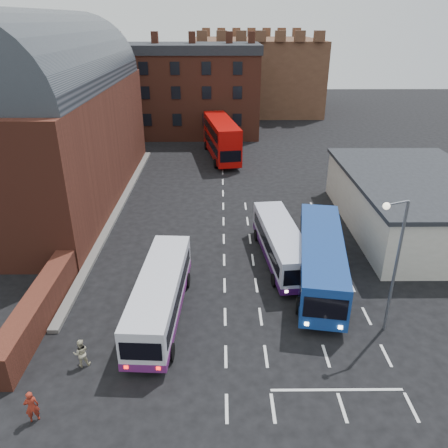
{
  "coord_description": "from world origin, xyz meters",
  "views": [
    {
      "loc": [
        -0.23,
        -17.6,
        15.21
      ],
      "look_at": [
        0.0,
        10.0,
        2.2
      ],
      "focal_mm": 35.0,
      "sensor_mm": 36.0,
      "label": 1
    }
  ],
  "objects_px": {
    "bus_blue": "(321,257)",
    "bus_white_outbound": "(160,293)",
    "bus_white_inbound": "(281,242)",
    "bus_red_double": "(221,138)",
    "street_lamp": "(394,256)",
    "pedestrian_red": "(32,406)",
    "pedestrian_beige": "(81,353)"
  },
  "relations": [
    {
      "from": "bus_blue",
      "to": "bus_white_outbound",
      "type": "bearing_deg",
      "value": 29.57
    },
    {
      "from": "bus_white_outbound",
      "to": "bus_blue",
      "type": "distance_m",
      "value": 10.19
    },
    {
      "from": "bus_white_inbound",
      "to": "bus_blue",
      "type": "bearing_deg",
      "value": 123.8
    },
    {
      "from": "bus_red_double",
      "to": "street_lamp",
      "type": "relative_size",
      "value": 1.54
    },
    {
      "from": "bus_white_outbound",
      "to": "street_lamp",
      "type": "bearing_deg",
      "value": -3.23
    },
    {
      "from": "pedestrian_red",
      "to": "bus_white_inbound",
      "type": "bearing_deg",
      "value": -156.6
    },
    {
      "from": "bus_blue",
      "to": "pedestrian_beige",
      "type": "height_order",
      "value": "bus_blue"
    },
    {
      "from": "bus_white_outbound",
      "to": "bus_blue",
      "type": "xyz_separation_m",
      "value": [
        9.59,
        3.46,
        0.23
      ]
    },
    {
      "from": "bus_red_double",
      "to": "pedestrian_beige",
      "type": "bearing_deg",
      "value": 69.09
    },
    {
      "from": "bus_white_inbound",
      "to": "bus_blue",
      "type": "distance_m",
      "value": 3.38
    },
    {
      "from": "bus_white_outbound",
      "to": "pedestrian_beige",
      "type": "bearing_deg",
      "value": -127.96
    },
    {
      "from": "bus_white_inbound",
      "to": "pedestrian_beige",
      "type": "height_order",
      "value": "bus_white_inbound"
    },
    {
      "from": "bus_red_double",
      "to": "pedestrian_red",
      "type": "relative_size",
      "value": 7.54
    },
    {
      "from": "bus_white_outbound",
      "to": "pedestrian_red",
      "type": "height_order",
      "value": "bus_white_outbound"
    },
    {
      "from": "bus_red_double",
      "to": "street_lamp",
      "type": "distance_m",
      "value": 33.26
    },
    {
      "from": "street_lamp",
      "to": "pedestrian_beige",
      "type": "bearing_deg",
      "value": -170.69
    },
    {
      "from": "street_lamp",
      "to": "pedestrian_red",
      "type": "relative_size",
      "value": 4.9
    },
    {
      "from": "bus_red_double",
      "to": "pedestrian_beige",
      "type": "relative_size",
      "value": 7.87
    },
    {
      "from": "pedestrian_beige",
      "to": "bus_red_double",
      "type": "bearing_deg",
      "value": -117.73
    },
    {
      "from": "bus_white_inbound",
      "to": "pedestrian_beige",
      "type": "relative_size",
      "value": 6.41
    },
    {
      "from": "pedestrian_red",
      "to": "pedestrian_beige",
      "type": "height_order",
      "value": "pedestrian_red"
    },
    {
      "from": "street_lamp",
      "to": "pedestrian_red",
      "type": "bearing_deg",
      "value": -160.8
    },
    {
      "from": "bus_white_outbound",
      "to": "pedestrian_red",
      "type": "relative_size",
      "value": 6.29
    },
    {
      "from": "bus_white_outbound",
      "to": "bus_red_double",
      "type": "relative_size",
      "value": 0.83
    },
    {
      "from": "bus_white_outbound",
      "to": "pedestrian_red",
      "type": "distance_m",
      "value": 8.37
    },
    {
      "from": "bus_blue",
      "to": "street_lamp",
      "type": "height_order",
      "value": "street_lamp"
    },
    {
      "from": "street_lamp",
      "to": "bus_blue",
      "type": "bearing_deg",
      "value": 116.16
    },
    {
      "from": "pedestrian_red",
      "to": "pedestrian_beige",
      "type": "bearing_deg",
      "value": -133.38
    },
    {
      "from": "bus_blue",
      "to": "pedestrian_red",
      "type": "relative_size",
      "value": 7.33
    },
    {
      "from": "bus_white_inbound",
      "to": "pedestrian_red",
      "type": "distance_m",
      "value": 17.71
    },
    {
      "from": "bus_blue",
      "to": "bus_white_inbound",
      "type": "bearing_deg",
      "value": -40.63
    },
    {
      "from": "bus_red_double",
      "to": "pedestrian_red",
      "type": "height_order",
      "value": "bus_red_double"
    }
  ]
}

